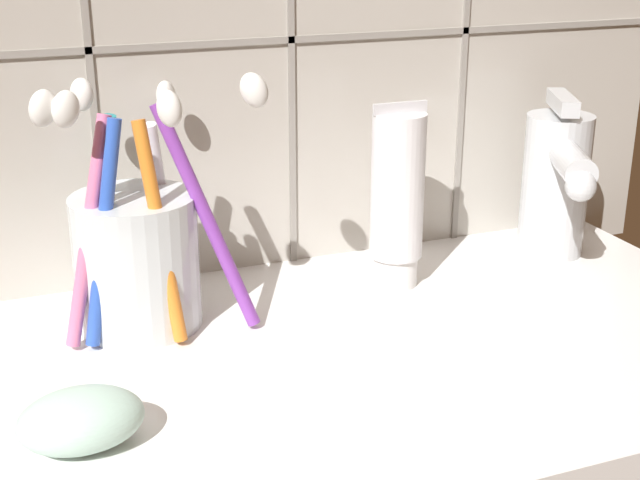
{
  "coord_description": "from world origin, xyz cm",
  "views": [
    {
      "loc": [
        -20.47,
        -47.08,
        28.6
      ],
      "look_at": [
        -0.99,
        3.4,
        8.37
      ],
      "focal_mm": 50.0,
      "sensor_mm": 36.0,
      "label": 1
    }
  ],
  "objects_px": {
    "toothbrush_cup": "(137,252)",
    "sink_faucet": "(557,180)",
    "soap_bar": "(81,420)",
    "toothpaste_tube": "(397,197)"
  },
  "relations": [
    {
      "from": "toothbrush_cup",
      "to": "sink_faucet",
      "type": "relative_size",
      "value": 1.34
    },
    {
      "from": "sink_faucet",
      "to": "soap_bar",
      "type": "xyz_separation_m",
      "value": [
        -0.39,
        -0.14,
        -0.05
      ]
    },
    {
      "from": "toothbrush_cup",
      "to": "soap_bar",
      "type": "bearing_deg",
      "value": -112.56
    },
    {
      "from": "toothbrush_cup",
      "to": "sink_faucet",
      "type": "bearing_deg",
      "value": 1.63
    },
    {
      "from": "sink_faucet",
      "to": "soap_bar",
      "type": "height_order",
      "value": "sink_faucet"
    },
    {
      "from": "toothbrush_cup",
      "to": "sink_faucet",
      "type": "height_order",
      "value": "toothbrush_cup"
    },
    {
      "from": "soap_bar",
      "to": "toothbrush_cup",
      "type": "bearing_deg",
      "value": 67.44
    },
    {
      "from": "toothpaste_tube",
      "to": "sink_faucet",
      "type": "distance_m",
      "value": 0.15
    },
    {
      "from": "sink_faucet",
      "to": "toothbrush_cup",
      "type": "bearing_deg",
      "value": -64.61
    },
    {
      "from": "toothpaste_tube",
      "to": "soap_bar",
      "type": "bearing_deg",
      "value": -151.13
    }
  ]
}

